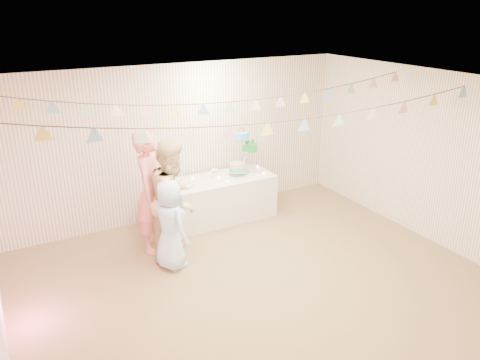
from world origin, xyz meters
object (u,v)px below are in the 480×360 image
cake_stand (243,151)px  person_adult_a (151,192)px  person_adult_b (174,199)px  person_child (170,225)px  table (217,199)px

cake_stand → person_adult_a: 1.92m
person_adult_b → person_child: 0.42m
cake_stand → person_adult_b: person_adult_b is taller
person_adult_a → person_child: (0.05, -0.61, -0.28)m
person_child → table: bearing=-61.2°
person_adult_b → person_adult_a: bearing=76.2°
person_adult_a → person_child: 0.67m
table → person_child: person_child is taller
person_adult_a → person_child: bearing=-142.0°
person_adult_a → person_adult_b: (0.22, -0.31, -0.04)m
cake_stand → person_adult_b: (-1.61, -0.84, -0.25)m
person_adult_a → person_adult_b: 0.39m
table → person_adult_a: 1.48m
table → cake_stand: 0.94m
table → cake_stand: cake_stand is taller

